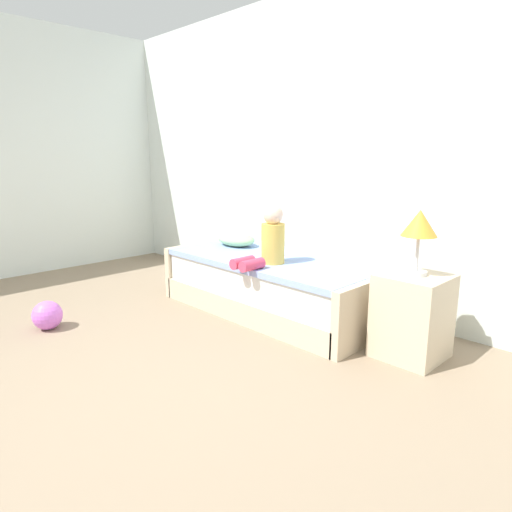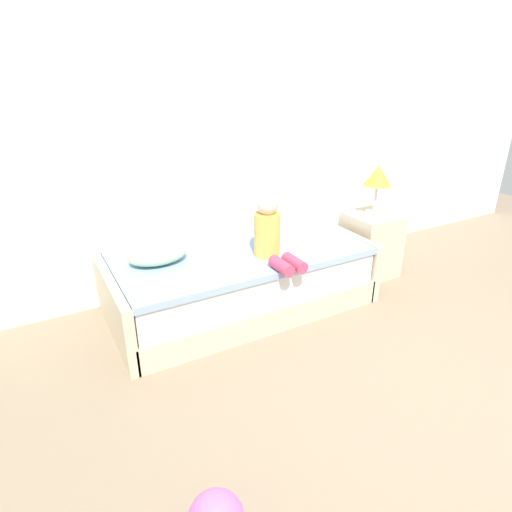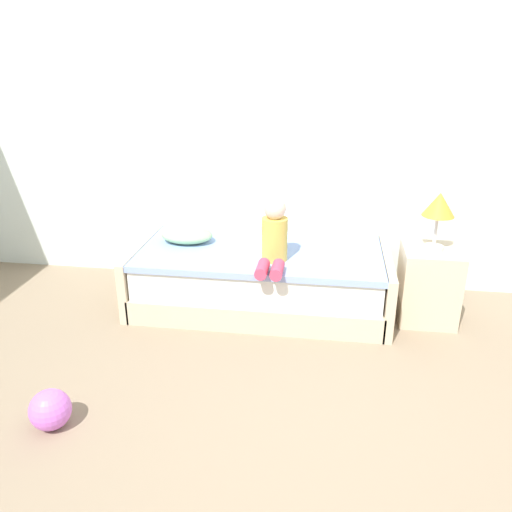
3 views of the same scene
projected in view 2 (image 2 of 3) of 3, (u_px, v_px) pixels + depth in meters
wall_rear at (269, 115)px, 3.78m from camera, size 7.20×0.10×2.90m
bed at (241, 279)px, 3.52m from camera, size 2.11×1.00×0.50m
nightstand at (370, 244)px, 4.06m from camera, size 0.44×0.44×0.60m
table_lamp at (378, 178)px, 3.81m from camera, size 0.24×0.24×0.45m
child_figure at (270, 233)px, 3.21m from camera, size 0.20×0.51×0.50m
pillow at (157, 254)px, 3.19m from camera, size 0.44×0.30×0.13m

